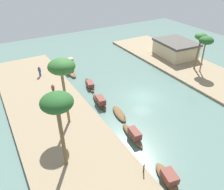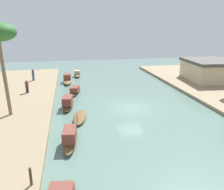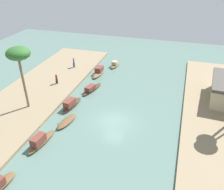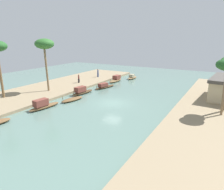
{
  "view_description": "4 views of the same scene",
  "coord_description": "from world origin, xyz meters",
  "px_view_note": "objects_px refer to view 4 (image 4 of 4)",
  "views": [
    {
      "loc": [
        22.14,
        -18.32,
        17.85
      ],
      "look_at": [
        -1.6,
        -4.49,
        0.82
      ],
      "focal_mm": 36.24,
      "sensor_mm": 36.0,
      "label": 1
    },
    {
      "loc": [
        21.91,
        -6.31,
        8.3
      ],
      "look_at": [
        -3.72,
        -1.34,
        0.41
      ],
      "focal_mm": 36.73,
      "sensor_mm": 36.0,
      "label": 2
    },
    {
      "loc": [
        24.81,
        7.19,
        18.14
      ],
      "look_at": [
        -4.81,
        -1.72,
        0.9
      ],
      "focal_mm": 40.38,
      "sensor_mm": 36.0,
      "label": 3
    },
    {
      "loc": [
        23.55,
        13.49,
        8.74
      ],
      "look_at": [
        -1.7,
        -1.07,
        0.58
      ],
      "focal_mm": 32.9,
      "sensor_mm": 36.0,
      "label": 4
    }
  ],
  "objects_px": {
    "sampan_open_hull": "(43,105)",
    "sampan_upstream_small": "(116,79)",
    "sampan_foreground": "(104,86)",
    "person_by_mooring": "(98,73)",
    "palm_tree_left_near": "(44,45)",
    "person_on_near_bank": "(79,79)",
    "sampan_with_tall_canopy": "(82,91)",
    "sampan_midstream": "(132,77)",
    "sampan_with_red_awning": "(72,99)"
  },
  "relations": [
    {
      "from": "sampan_open_hull",
      "to": "sampan_upstream_small",
      "type": "distance_m",
      "value": 19.27
    },
    {
      "from": "sampan_foreground",
      "to": "person_by_mooring",
      "type": "xyz_separation_m",
      "value": [
        -6.94,
        -5.99,
        0.81
      ]
    },
    {
      "from": "palm_tree_left_near",
      "to": "person_on_near_bank",
      "type": "bearing_deg",
      "value": 176.21
    },
    {
      "from": "sampan_foreground",
      "to": "sampan_upstream_small",
      "type": "xyz_separation_m",
      "value": [
        -5.99,
        -0.95,
        0.11
      ]
    },
    {
      "from": "sampan_with_tall_canopy",
      "to": "person_by_mooring",
      "type": "distance_m",
      "value": 13.22
    },
    {
      "from": "sampan_foreground",
      "to": "sampan_midstream",
      "type": "height_order",
      "value": "sampan_midstream"
    },
    {
      "from": "sampan_with_tall_canopy",
      "to": "palm_tree_left_near",
      "type": "bearing_deg",
      "value": -63.3
    },
    {
      "from": "person_on_near_bank",
      "to": "sampan_with_red_awning",
      "type": "bearing_deg",
      "value": 169.49
    },
    {
      "from": "sampan_midstream",
      "to": "person_by_mooring",
      "type": "xyz_separation_m",
      "value": [
        3.34,
        -6.73,
        0.8
      ]
    },
    {
      "from": "person_by_mooring",
      "to": "sampan_upstream_small",
      "type": "bearing_deg",
      "value": 53.17
    },
    {
      "from": "sampan_upstream_small",
      "to": "sampan_with_red_awning",
      "type": "bearing_deg",
      "value": 5.67
    },
    {
      "from": "person_on_near_bank",
      "to": "person_by_mooring",
      "type": "height_order",
      "value": "person_by_mooring"
    },
    {
      "from": "palm_tree_left_near",
      "to": "sampan_upstream_small",
      "type": "bearing_deg",
      "value": 157.84
    },
    {
      "from": "sampan_upstream_small",
      "to": "sampan_with_tall_canopy",
      "type": "bearing_deg",
      "value": 1.69
    },
    {
      "from": "person_on_near_bank",
      "to": "person_by_mooring",
      "type": "bearing_deg",
      "value": -43.04
    },
    {
      "from": "sampan_midstream",
      "to": "sampan_with_tall_canopy",
      "type": "xyz_separation_m",
      "value": [
        15.55,
        -1.7,
        0.13
      ]
    },
    {
      "from": "sampan_midstream",
      "to": "sampan_open_hull",
      "type": "xyz_separation_m",
      "value": [
        23.55,
        -1.61,
        0.13
      ]
    },
    {
      "from": "sampan_with_red_awning",
      "to": "sampan_with_tall_canopy",
      "type": "xyz_separation_m",
      "value": [
        -3.51,
        -1.03,
        0.28
      ]
    },
    {
      "from": "sampan_open_hull",
      "to": "sampan_with_tall_canopy",
      "type": "distance_m",
      "value": 8.01
    },
    {
      "from": "sampan_midstream",
      "to": "sampan_upstream_small",
      "type": "relative_size",
      "value": 0.83
    },
    {
      "from": "sampan_with_red_awning",
      "to": "sampan_midstream",
      "type": "bearing_deg",
      "value": -172.05
    },
    {
      "from": "sampan_foreground",
      "to": "sampan_with_tall_canopy",
      "type": "bearing_deg",
      "value": 2.13
    },
    {
      "from": "person_on_near_bank",
      "to": "sampan_midstream",
      "type": "bearing_deg",
      "value": -77.13
    },
    {
      "from": "sampan_with_tall_canopy",
      "to": "person_by_mooring",
      "type": "relative_size",
      "value": 2.58
    },
    {
      "from": "sampan_open_hull",
      "to": "person_by_mooring",
      "type": "distance_m",
      "value": 20.86
    },
    {
      "from": "sampan_upstream_small",
      "to": "person_by_mooring",
      "type": "bearing_deg",
      "value": -98.91
    },
    {
      "from": "sampan_foreground",
      "to": "sampan_upstream_small",
      "type": "bearing_deg",
      "value": -158.55
    },
    {
      "from": "sampan_upstream_small",
      "to": "person_by_mooring",
      "type": "xyz_separation_m",
      "value": [
        -0.95,
        -5.04,
        0.69
      ]
    },
    {
      "from": "sampan_foreground",
      "to": "sampan_open_hull",
      "type": "bearing_deg",
      "value": 8.71
    },
    {
      "from": "sampan_midstream",
      "to": "person_on_near_bank",
      "type": "bearing_deg",
      "value": -28.98
    },
    {
      "from": "sampan_with_red_awning",
      "to": "sampan_upstream_small",
      "type": "distance_m",
      "value": 14.81
    },
    {
      "from": "sampan_midstream",
      "to": "person_on_near_bank",
      "type": "xyz_separation_m",
      "value": [
        10.18,
        -6.6,
        0.71
      ]
    },
    {
      "from": "sampan_with_red_awning",
      "to": "sampan_upstream_small",
      "type": "bearing_deg",
      "value": -166.06
    },
    {
      "from": "sampan_with_red_awning",
      "to": "person_on_near_bank",
      "type": "height_order",
      "value": "person_on_near_bank"
    },
    {
      "from": "sampan_with_tall_canopy",
      "to": "sampan_upstream_small",
      "type": "bearing_deg",
      "value": -173.32
    },
    {
      "from": "person_on_near_bank",
      "to": "person_by_mooring",
      "type": "distance_m",
      "value": 6.84
    },
    {
      "from": "person_on_near_bank",
      "to": "palm_tree_left_near",
      "type": "bearing_deg",
      "value": 132.01
    },
    {
      "from": "person_by_mooring",
      "to": "sampan_with_red_awning",
      "type": "bearing_deg",
      "value": -5.13
    },
    {
      "from": "sampan_with_tall_canopy",
      "to": "person_by_mooring",
      "type": "bearing_deg",
      "value": -150.9
    },
    {
      "from": "sampan_open_hull",
      "to": "person_by_mooring",
      "type": "bearing_deg",
      "value": -159.69
    },
    {
      "from": "sampan_midstream",
      "to": "sampan_with_red_awning",
      "type": "xyz_separation_m",
      "value": [
        19.06,
        -0.68,
        -0.15
      ]
    },
    {
      "from": "sampan_foreground",
      "to": "sampan_with_red_awning",
      "type": "bearing_deg",
      "value": 12.89
    },
    {
      "from": "sampan_with_red_awning",
      "to": "sampan_upstream_small",
      "type": "height_order",
      "value": "sampan_upstream_small"
    },
    {
      "from": "sampan_upstream_small",
      "to": "sampan_with_tall_canopy",
      "type": "height_order",
      "value": "sampan_with_tall_canopy"
    },
    {
      "from": "sampan_midstream",
      "to": "sampan_with_red_awning",
      "type": "bearing_deg",
      "value": 1.92
    },
    {
      "from": "sampan_foreground",
      "to": "sampan_with_red_awning",
      "type": "xyz_separation_m",
      "value": [
        8.78,
        0.07,
        -0.15
      ]
    },
    {
      "from": "sampan_with_red_awning",
      "to": "sampan_upstream_small",
      "type": "relative_size",
      "value": 0.91
    },
    {
      "from": "sampan_with_tall_canopy",
      "to": "sampan_with_red_awning",
      "type": "bearing_deg",
      "value": 23.0
    },
    {
      "from": "sampan_with_red_awning",
      "to": "sampan_with_tall_canopy",
      "type": "height_order",
      "value": "sampan_with_tall_canopy"
    },
    {
      "from": "sampan_midstream",
      "to": "person_by_mooring",
      "type": "bearing_deg",
      "value": -59.67
    }
  ]
}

